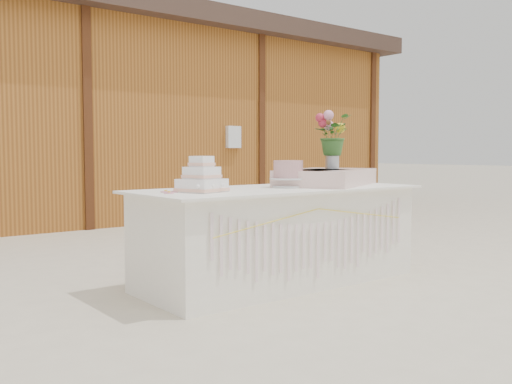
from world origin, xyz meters
TOP-DOWN VIEW (x-y plane):
  - ground at (0.00, 0.00)m, footprint 80.00×80.00m
  - barn at (-0.01, 5.99)m, footprint 12.60×4.60m
  - cake_table at (0.00, -0.00)m, footprint 2.40×1.00m
  - wedding_cake at (-0.75, -0.03)m, footprint 0.36×0.36m
  - pink_cake_stand at (0.09, -0.01)m, footprint 0.30×0.30m
  - satin_runner at (0.60, 0.06)m, footprint 1.25×1.06m
  - flower_vase at (0.71, 0.10)m, footprint 0.12×0.12m
  - bouquet at (0.71, 0.10)m, footprint 0.41×0.39m
  - loose_flowers at (-0.97, 0.02)m, footprint 0.26×0.38m

SIDE VIEW (x-z plane):
  - ground at x=0.00m, z-range 0.00..0.00m
  - cake_table at x=0.00m, z-range 0.00..0.77m
  - loose_flowers at x=-0.97m, z-range 0.77..0.79m
  - satin_runner at x=0.60m, z-range 0.77..0.91m
  - wedding_cake at x=-0.75m, z-range 0.73..0.99m
  - pink_cake_stand at x=0.09m, z-range 0.78..1.00m
  - flower_vase at x=0.71m, z-range 0.91..1.07m
  - bouquet at x=0.71m, z-range 1.07..1.44m
  - barn at x=-0.01m, z-range 0.03..3.33m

